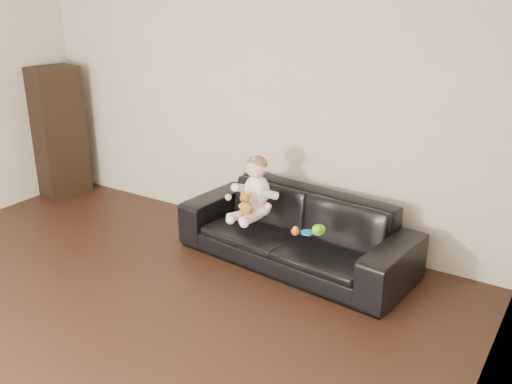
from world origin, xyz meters
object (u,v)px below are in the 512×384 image
Objects in this scene: cabinet at (59,132)px; toy_blue_disc at (307,233)px; sofa at (295,230)px; toy_green at (319,230)px; toy_rattle at (295,231)px; baby at (255,191)px; teddy_bear at (246,204)px.

toy_blue_disc is at bearing 6.65° from cabinet.
toy_green is at bearing -23.21° from sofa.
sofa is 30.15× the size of toy_rattle.
sofa is at bearing 33.19° from baby.
sofa is at bearing 150.70° from toy_green.
baby is at bearing 7.22° from cabinet.
teddy_bear is 1.94× the size of toy_blue_disc.
sofa is 0.49m from baby.
toy_green is at bearing 7.13° from cabinet.
baby reaches higher than sofa.
toy_green is (0.64, -0.06, -0.19)m from baby.
toy_green is 1.90× the size of toy_rattle.
teddy_bear is 0.57m from toy_blue_disc.
toy_rattle is (0.47, 0.00, -0.13)m from teddy_bear.
sofa is 15.89× the size of toy_green.
cabinet is at bearing 173.36° from toy_rattle.
toy_blue_disc is at bearing 53.29° from toy_rattle.
teddy_bear is at bearing -133.78° from sofa.
cabinet is 3.26m from toy_rattle.
cabinet reaches higher than toy_rattle.
cabinet is (-3.08, 0.10, 0.42)m from sofa.
toy_green is 1.24× the size of toy_blue_disc.
teddy_bear reaches higher than sofa.
cabinet is at bearing 174.95° from toy_blue_disc.
baby reaches higher than teddy_bear.
teddy_bear reaches higher than toy_green.
toy_green is (3.38, -0.27, -0.28)m from cabinet.
baby is (2.74, -0.21, -0.09)m from cabinet.
cabinet is at bearing -169.90° from baby.
sofa is at bearing 137.80° from toy_blue_disc.
toy_rattle is (0.15, -0.28, 0.13)m from sofa.
cabinet is 2.69× the size of baby.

